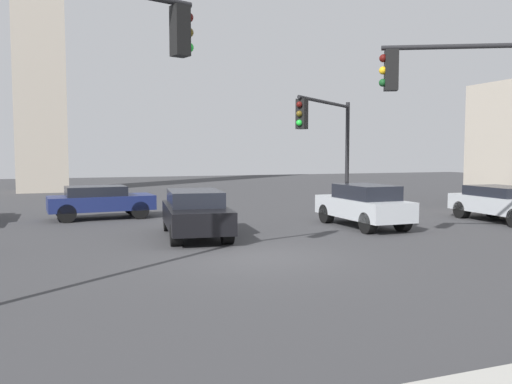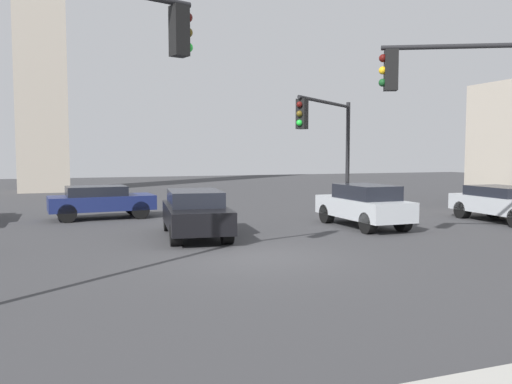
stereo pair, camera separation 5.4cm
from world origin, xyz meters
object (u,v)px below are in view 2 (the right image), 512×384
Objects in this scene: car_0 at (195,212)px; traffic_light_2 at (476,98)px; car_5 at (504,203)px; car_3 at (101,201)px; traffic_light_1 at (326,131)px; traffic_light_0 at (80,63)px; car_4 at (364,205)px.

traffic_light_2 is at bearing 54.29° from car_0.
car_5 is (5.82, 4.66, -3.18)m from traffic_light_2.
car_3 is 15.34m from car_5.
traffic_light_1 is 1.09× the size of car_5.
traffic_light_0 is 11.65m from car_3.
car_4 is (8.37, -5.59, 0.08)m from car_3.
car_5 is at bearing 121.57° from traffic_light_1.
traffic_light_0 is 7.35m from car_0.
car_3 is (-7.76, 3.93, -2.68)m from traffic_light_1.
traffic_light_0 is at bearing 119.74° from car_4.
traffic_light_2 is 1.32× the size of car_3.
traffic_light_2 is (9.20, 0.23, -0.27)m from traffic_light_0.
car_0 reaches higher than car_5.
car_5 is (6.28, -2.25, -2.66)m from traffic_light_1.
car_5 reaches higher than car_3.
car_5 is at bearing 93.69° from car_0.
traffic_light_2 is 1.34× the size of car_4.
traffic_light_0 is at bearing -68.86° from car_5.
car_4 is (5.92, -0.05, 0.04)m from car_0.
car_4 is 5.70m from car_5.
traffic_light_0 reaches higher than traffic_light_2.
traffic_light_2 is at bearing -15.45° from traffic_light_0.
car_4 is at bearing -65.14° from traffic_light_2.
car_4 reaches higher than car_3.
car_0 is at bearing -21.76° from traffic_light_1.
traffic_light_1 is 3.14m from car_4.
traffic_light_2 is 8.11m from car_5.
traffic_light_1 reaches higher than car_4.
car_4 is at bearing 96.37° from car_0.
car_3 is at bearing -65.52° from traffic_light_1.
traffic_light_0 is 1.32× the size of car_0.
car_0 is 11.61m from car_5.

